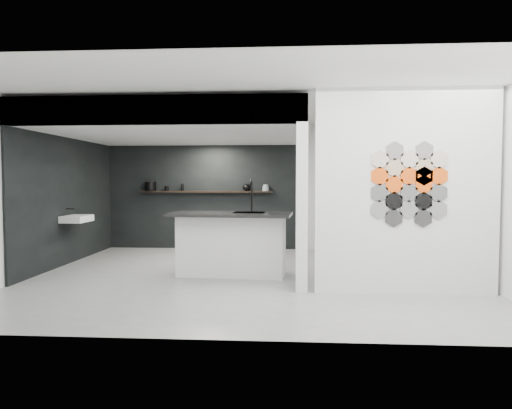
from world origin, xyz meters
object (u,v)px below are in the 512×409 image
object	(u,v)px
wall_basin	(77,219)
stockpot	(151,186)
utensil_cup	(167,188)
kitchen_island	(232,243)
bottle_dark	(182,187)
glass_vase	(266,188)
partition_panel	(405,192)
kettle	(247,187)
glass_bowl	(266,189)

from	to	relation	value
wall_basin	stockpot	distance (m)	2.28
wall_basin	utensil_cup	world-z (taller)	utensil_cup
kitchen_island	stockpot	distance (m)	3.68
stockpot	bottle_dark	xyz separation A→B (m)	(0.73, 0.00, -0.02)
glass_vase	utensil_cup	distance (m)	2.25
kitchen_island	utensil_cup	distance (m)	3.46
kitchen_island	stockpot	xyz separation A→B (m)	(-2.19, 2.82, 0.89)
wall_basin	bottle_dark	world-z (taller)	bottle_dark
kitchen_island	bottle_dark	bearing A→B (deg)	121.86
partition_panel	stockpot	bearing A→B (deg)	140.55
partition_panel	kettle	bearing A→B (deg)	122.92
kettle	glass_vase	bearing A→B (deg)	0.55
stockpot	glass_bowl	world-z (taller)	stockpot
kettle	stockpot	bearing A→B (deg)	-179.45
utensil_cup	glass_vase	bearing A→B (deg)	0.00
partition_panel	glass_bowl	size ratio (longest dim) A/B	19.60
kitchen_island	stockpot	bearing A→B (deg)	132.36
kettle	utensil_cup	bearing A→B (deg)	-179.45
kettle	bottle_dark	size ratio (longest dim) A/B	1.15
glass_bowl	glass_vase	xyz separation A→B (m)	(0.00, 0.00, 0.02)
bottle_dark	kitchen_island	bearing A→B (deg)	-62.65
wall_basin	kettle	bearing A→B (deg)	34.88
wall_basin	utensil_cup	distance (m)	2.42
kettle	utensil_cup	size ratio (longest dim) A/B	1.69
glass_bowl	stockpot	bearing A→B (deg)	180.00
kettle	glass_vase	xyz separation A→B (m)	(0.43, 0.00, -0.01)
kitchen_island	glass_vase	bearing A→B (deg)	85.81
glass_vase	kettle	bearing A→B (deg)	180.00
stockpot	bottle_dark	size ratio (longest dim) A/B	1.57
kitchen_island	kettle	world-z (taller)	kitchen_island
partition_panel	bottle_dark	size ratio (longest dim) A/B	17.59
kitchen_island	glass_vase	xyz separation A→B (m)	(0.43, 2.82, 0.86)
wall_basin	glass_bowl	world-z (taller)	glass_bowl
wall_basin	stockpot	size ratio (longest dim) A/B	2.40
bottle_dark	glass_vase	bearing A→B (deg)	0.00
kettle	wall_basin	bearing A→B (deg)	-144.57
partition_panel	glass_bowl	distance (m)	4.39
kettle	glass_bowl	world-z (taller)	kettle
stockpot	glass_bowl	xyz separation A→B (m)	(2.62, 0.00, -0.05)
partition_panel	stockpot	world-z (taller)	partition_panel
wall_basin	partition_panel	bearing A→B (deg)	-18.23
partition_panel	bottle_dark	xyz separation A→B (m)	(-3.96, 3.87, -0.00)
kettle	glass_vase	size ratio (longest dim) A/B	1.27
utensil_cup	bottle_dark	bearing A→B (deg)	0.00
kettle	bottle_dark	distance (m)	1.46
glass_bowl	utensil_cup	distance (m)	2.25
partition_panel	utensil_cup	xyz separation A→B (m)	(-4.32, 3.87, -0.03)
partition_panel	glass_vase	size ratio (longest dim) A/B	19.40
kettle	glass_vase	distance (m)	0.43
glass_bowl	bottle_dark	distance (m)	1.89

